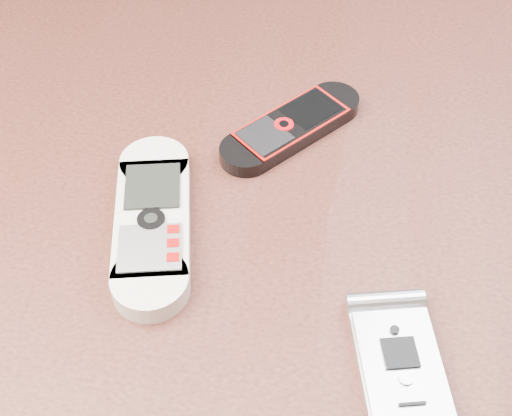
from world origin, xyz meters
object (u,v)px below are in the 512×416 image
object	(u,v)px
nokia_black_red	(291,127)
table	(250,301)
nokia_white	(153,221)
motorola_razr	(399,362)

from	to	relation	value
nokia_black_red	table	bearing A→B (deg)	-60.45
nokia_black_red	nokia_white	bearing A→B (deg)	-85.05
nokia_white	motorola_razr	bearing A→B (deg)	-38.46
table	motorola_razr	distance (m)	0.19
table	nokia_black_red	bearing A→B (deg)	76.17
table	nokia_black_red	distance (m)	0.15
table	nokia_black_red	world-z (taller)	nokia_black_red
nokia_white	nokia_black_red	bearing A→B (deg)	41.15
motorola_razr	nokia_black_red	bearing A→B (deg)	100.86
nokia_white	motorola_razr	distance (m)	0.19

